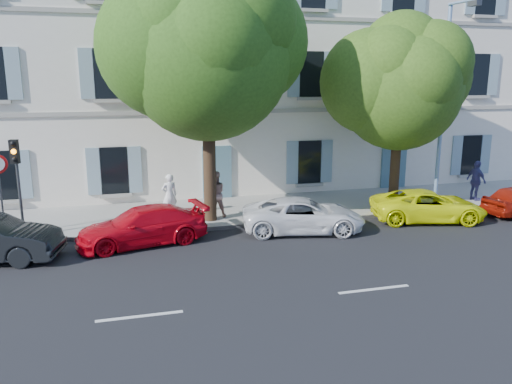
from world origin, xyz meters
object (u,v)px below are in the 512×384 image
object	(u,v)px
car_white_coupe	(303,215)
pedestrian_c	(476,181)
car_red_coupe	(142,226)
tree_left	(207,57)
car_yellow_supercar	(428,206)
pedestrian_b	(215,194)
traffic_light	(16,168)
street_lamp	(446,95)
pedestrian_a	(170,195)
tree_right	(400,89)

from	to	relation	value
car_white_coupe	pedestrian_c	bearing A→B (deg)	-65.39
car_red_coupe	car_white_coupe	distance (m)	5.67
tree_left	pedestrian_c	xyz separation A→B (m)	(11.84, 0.13, -5.13)
car_yellow_supercar	pedestrian_b	world-z (taller)	pedestrian_b
car_white_coupe	traffic_light	size ratio (longest dim) A/B	1.32
tree_left	pedestrian_c	size ratio (longest dim) A/B	5.30
car_white_coupe	street_lamp	distance (m)	7.95
pedestrian_c	car_white_coupe	bearing A→B (deg)	96.28
car_white_coupe	street_lamp	xyz separation A→B (m)	(6.59, 1.58, 4.15)
car_white_coupe	traffic_light	bearing A→B (deg)	94.09
car_red_coupe	car_white_coupe	bearing A→B (deg)	77.85
traffic_light	car_red_coupe	bearing A→B (deg)	-17.80
car_red_coupe	pedestrian_b	world-z (taller)	pedestrian_b
car_yellow_supercar	traffic_light	distance (m)	14.89
pedestrian_a	pedestrian_b	xyz separation A→B (m)	(1.68, -0.60, 0.07)
pedestrian_a	car_white_coupe	bearing A→B (deg)	134.59
traffic_light	tree_left	bearing A→B (deg)	5.00
pedestrian_c	tree_right	bearing A→B (deg)	85.32
car_red_coupe	car_white_coupe	world-z (taller)	car_red_coupe
tree_right	street_lamp	world-z (taller)	street_lamp
pedestrian_a	pedestrian_c	world-z (taller)	pedestrian_c
car_red_coupe	pedestrian_a	xyz separation A→B (m)	(1.16, 2.74, 0.36)
car_white_coupe	tree_left	world-z (taller)	tree_left
pedestrian_b	traffic_light	bearing A→B (deg)	4.45
car_white_coupe	pedestrian_a	bearing A→B (deg)	70.03
car_white_coupe	street_lamp	bearing A→B (deg)	-64.70
traffic_light	pedestrian_b	bearing A→B (deg)	7.56
car_red_coupe	traffic_light	distance (m)	4.52
traffic_light	pedestrian_a	bearing A→B (deg)	16.49
traffic_light	pedestrian_a	distance (m)	5.49
tree_left	traffic_light	xyz separation A→B (m)	(-6.49, -0.57, -3.61)
car_red_coupe	traffic_light	size ratio (longest dim) A/B	1.29
car_red_coupe	pedestrian_c	world-z (taller)	pedestrian_c
traffic_light	car_yellow_supercar	bearing A→B (deg)	-4.63
car_yellow_supercar	pedestrian_a	world-z (taller)	pedestrian_a
car_yellow_supercar	street_lamp	distance (m)	4.64
pedestrian_c	pedestrian_a	bearing A→B (deg)	80.03
tree_left	pedestrian_c	bearing A→B (deg)	0.61
street_lamp	pedestrian_b	size ratio (longest dim) A/B	4.48
car_white_coupe	street_lamp	world-z (taller)	street_lamp
pedestrian_a	pedestrian_b	bearing A→B (deg)	146.61
pedestrian_b	pedestrian_a	bearing A→B (deg)	-22.88
car_yellow_supercar	tree_left	bearing A→B (deg)	91.71
street_lamp	pedestrian_c	size ratio (longest dim) A/B	4.61
car_red_coupe	tree_left	xyz separation A→B (m)	(2.60, 1.82, 5.54)
car_red_coupe	traffic_light	world-z (taller)	traffic_light
pedestrian_b	tree_left	bearing A→B (deg)	50.85
car_white_coupe	pedestrian_a	size ratio (longest dim) A/B	2.62
tree_right	car_red_coupe	bearing A→B (deg)	-170.05
car_yellow_supercar	pedestrian_c	world-z (taller)	pedestrian_c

